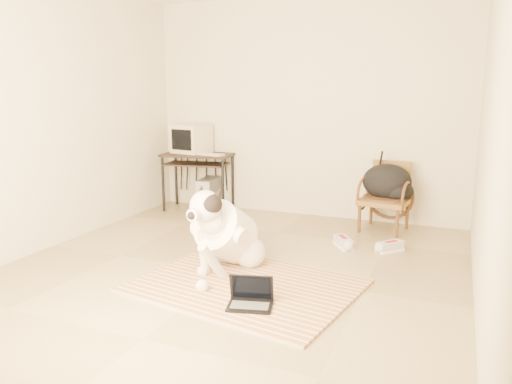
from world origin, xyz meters
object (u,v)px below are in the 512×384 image
Objects in this scene: crt_monitor at (191,139)px; backpack at (389,183)px; laptop at (251,298)px; rattan_chair at (386,196)px; pc_tower at (209,195)px; dog at (226,234)px; computer_desk at (197,162)px.

backpack is (2.60, -0.11, -0.40)m from crt_monitor.
rattan_chair is at bearing 76.26° from laptop.
crt_monitor is 1.01× the size of pc_tower.
dog is at bearing -120.86° from backpack.
backpack is at bearing 59.14° from dog.
computer_desk is 0.46m from pc_tower.
dog reaches higher than computer_desk.
backpack is (2.48, -0.04, -0.11)m from computer_desk.
pc_tower is at bearing 0.34° from computer_desk.
laptop is 3.40m from crt_monitor.
dog reaches higher than pc_tower.
backpack is at bearing -2.49° from crt_monitor.
backpack reaches higher than pc_tower.
rattan_chair is at bearing -148.41° from backpack.
backpack reaches higher than laptop.
rattan_chair is at bearing -1.32° from computer_desk.
crt_monitor is at bearing 177.51° from backpack.
laptop is at bearing -53.40° from crt_monitor.
rattan_chair is at bearing -2.85° from crt_monitor.
rattan_chair reaches higher than computer_desk.
computer_desk is 2.47m from rattan_chair.
laptop is at bearing -54.42° from computer_desk.
backpack reaches higher than computer_desk.
computer_desk is at bearing 178.68° from rattan_chair.
rattan_chair is (2.58, -0.13, -0.55)m from crt_monitor.
backpack is (2.31, -0.04, 0.32)m from pc_tower.
computer_desk is (-1.84, 2.57, 0.57)m from laptop.
crt_monitor is 2.63m from backpack.
dog is 1.51× the size of rattan_chair.
pc_tower is 0.84× the size of backpack.
rattan_chair reaches higher than pc_tower.
crt_monitor reaches higher than computer_desk.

